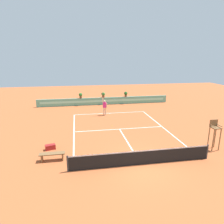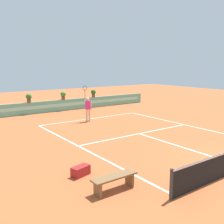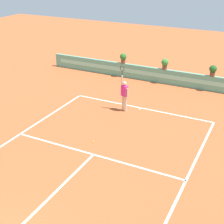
# 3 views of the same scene
# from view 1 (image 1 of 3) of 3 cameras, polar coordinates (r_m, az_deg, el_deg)

# --- Properties ---
(ground_plane) EXTENTS (60.00, 60.00, 0.00)m
(ground_plane) POSITION_cam_1_polar(r_m,az_deg,el_deg) (18.22, 2.40, -5.27)
(ground_plane) COLOR #B2562D
(court_lines) EXTENTS (8.32, 11.94, 0.01)m
(court_lines) POSITION_cam_1_polar(r_m,az_deg,el_deg) (18.88, 1.93, -4.51)
(court_lines) COLOR white
(court_lines) RESTS_ON ground
(net) EXTENTS (8.92, 0.10, 1.00)m
(net) POSITION_cam_1_polar(r_m,az_deg,el_deg) (12.73, 8.33, -12.47)
(net) COLOR #333333
(net) RESTS_ON ground
(back_wall_barrier) EXTENTS (18.00, 0.21, 1.00)m
(back_wall_barrier) POSITION_cam_1_polar(r_m,az_deg,el_deg) (27.92, -2.15, 3.12)
(back_wall_barrier) COLOR #60A88E
(back_wall_barrier) RESTS_ON ground
(umpire_chair) EXTENTS (0.60, 0.60, 2.14)m
(umpire_chair) POSITION_cam_1_polar(r_m,az_deg,el_deg) (16.03, 26.94, -4.84)
(umpire_chair) COLOR brown
(umpire_chair) RESTS_ON ground
(bench_courtside) EXTENTS (1.60, 0.44, 0.51)m
(bench_courtside) POSITION_cam_1_polar(r_m,az_deg,el_deg) (13.67, -16.51, -11.55)
(bench_courtside) COLOR brown
(bench_courtside) RESTS_ON ground
(gear_bag) EXTENTS (0.77, 0.53, 0.36)m
(gear_bag) POSITION_cam_1_polar(r_m,az_deg,el_deg) (15.29, -17.00, -9.43)
(gear_bag) COLOR maroon
(gear_bag) RESTS_ON ground
(tennis_player) EXTENTS (0.59, 0.32, 2.58)m
(tennis_player) POSITION_cam_1_polar(r_m,az_deg,el_deg) (22.64, -2.11, 1.64)
(tennis_player) COLOR beige
(tennis_player) RESTS_ON ground
(tennis_ball_near_baseline) EXTENTS (0.07, 0.07, 0.07)m
(tennis_ball_near_baseline) POSITION_cam_1_polar(r_m,az_deg,el_deg) (19.33, -0.01, -3.92)
(tennis_ball_near_baseline) COLOR #CCE033
(tennis_ball_near_baseline) RESTS_ON ground
(potted_plant_right) EXTENTS (0.48, 0.48, 0.72)m
(potted_plant_right) POSITION_cam_1_polar(r_m,az_deg,el_deg) (28.30, 3.90, 5.15)
(potted_plant_right) COLOR brown
(potted_plant_right) RESTS_ON back_wall_barrier
(potted_plant_centre) EXTENTS (0.48, 0.48, 0.72)m
(potted_plant_centre) POSITION_cam_1_polar(r_m,az_deg,el_deg) (27.73, -2.47, 4.95)
(potted_plant_centre) COLOR brown
(potted_plant_centre) RESTS_ON back_wall_barrier
(potted_plant_left) EXTENTS (0.48, 0.48, 0.72)m
(potted_plant_left) POSITION_cam_1_polar(r_m,az_deg,el_deg) (27.50, -8.85, 4.70)
(potted_plant_left) COLOR brown
(potted_plant_left) RESTS_ON back_wall_barrier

